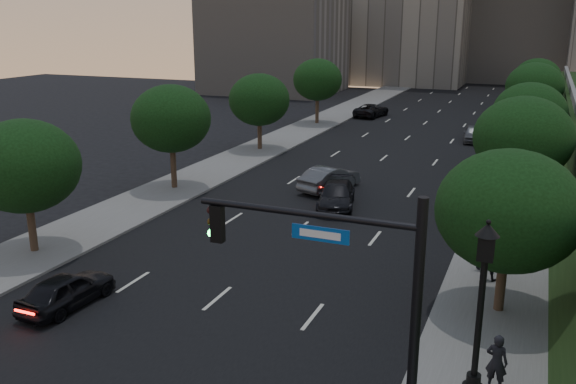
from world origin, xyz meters
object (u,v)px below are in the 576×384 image
at_px(pedestrian_b, 489,260).
at_px(sedan_near_left, 67,290).
at_px(sedan_far_left, 371,110).
at_px(sedan_far_right, 474,134).
at_px(pedestrian_c, 483,251).
at_px(sedan_near_right, 336,196).
at_px(traffic_signal_mast, 368,329).
at_px(sedan_mid_left, 329,178).
at_px(pedestrian_a, 497,362).
at_px(street_lamp, 479,323).

bearing_deg(pedestrian_b, sedan_near_left, 46.78).
bearing_deg(sedan_far_left, sedan_far_right, 149.44).
bearing_deg(pedestrian_c, pedestrian_b, 81.60).
distance_m(sedan_near_left, sedan_near_right, 16.89).
relative_size(sedan_far_left, pedestrian_c, 3.14).
xyz_separation_m(traffic_signal_mast, pedestrian_c, (1.58, 13.33, -2.69)).
xyz_separation_m(sedan_mid_left, pedestrian_a, (11.57, -18.97, 0.24)).
relative_size(pedestrian_a, pedestrian_c, 1.04).
height_order(pedestrian_a, pedestrian_b, pedestrian_a).
distance_m(sedan_near_left, sedan_far_left, 49.71).
relative_size(sedan_near_left, pedestrian_c, 2.42).
bearing_deg(sedan_mid_left, street_lamp, 137.40).
relative_size(traffic_signal_mast, street_lamp, 1.25).
xyz_separation_m(traffic_signal_mast, sedan_near_right, (-7.20, 19.85, -2.95)).
relative_size(sedan_near_left, sedan_near_right, 0.81).
bearing_deg(sedan_far_left, sedan_near_right, 111.61).
distance_m(traffic_signal_mast, sedan_mid_left, 25.02).
xyz_separation_m(sedan_mid_left, sedan_near_right, (1.58, -3.41, -0.05)).
distance_m(sedan_near_left, sedan_far_right, 40.77).
bearing_deg(pedestrian_b, pedestrian_c, -54.89).
height_order(street_lamp, sedan_far_right, street_lamp).
distance_m(sedan_far_left, pedestrian_b, 44.21).
distance_m(sedan_far_right, pedestrian_a, 39.24).
xyz_separation_m(sedan_near_left, sedan_far_left, (-1.39, 49.69, 0.04)).
xyz_separation_m(traffic_signal_mast, street_lamp, (2.25, 3.31, -1.04)).
height_order(street_lamp, pedestrian_a, street_lamp).
height_order(street_lamp, sedan_mid_left, street_lamp).
distance_m(traffic_signal_mast, pedestrian_c, 13.69).
height_order(sedan_mid_left, pedestrian_a, pedestrian_a).
relative_size(sedan_mid_left, pedestrian_b, 2.88).
height_order(sedan_far_left, pedestrian_a, pedestrian_a).
relative_size(traffic_signal_mast, pedestrian_c, 4.19).
bearing_deg(sedan_mid_left, sedan_far_left, -61.54).
height_order(street_lamp, pedestrian_c, street_lamp).
height_order(sedan_far_left, pedestrian_c, pedestrian_c).
distance_m(pedestrian_a, pedestrian_c, 9.13).
distance_m(street_lamp, sedan_mid_left, 22.86).
height_order(sedan_mid_left, sedan_far_right, sedan_mid_left).
xyz_separation_m(street_lamp, pedestrian_c, (-0.67, 10.02, -1.65)).
xyz_separation_m(street_lamp, sedan_far_left, (-16.38, 50.27, -1.91)).
relative_size(sedan_far_left, sedan_far_right, 1.22).
bearing_deg(sedan_near_right, sedan_mid_left, 100.62).
bearing_deg(sedan_mid_left, sedan_near_right, 133.28).
xyz_separation_m(sedan_far_left, pedestrian_a, (16.92, -49.30, 0.29)).
xyz_separation_m(pedestrian_a, pedestrian_b, (-0.89, 8.10, -0.05)).
distance_m(traffic_signal_mast, sedan_near_left, 13.65).
xyz_separation_m(sedan_mid_left, sedan_far_right, (6.74, 19.97, -0.04)).
bearing_deg(sedan_far_right, sedan_mid_left, -115.32).
xyz_separation_m(traffic_signal_mast, pedestrian_a, (2.79, 4.28, -2.65)).
relative_size(street_lamp, pedestrian_a, 3.23).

